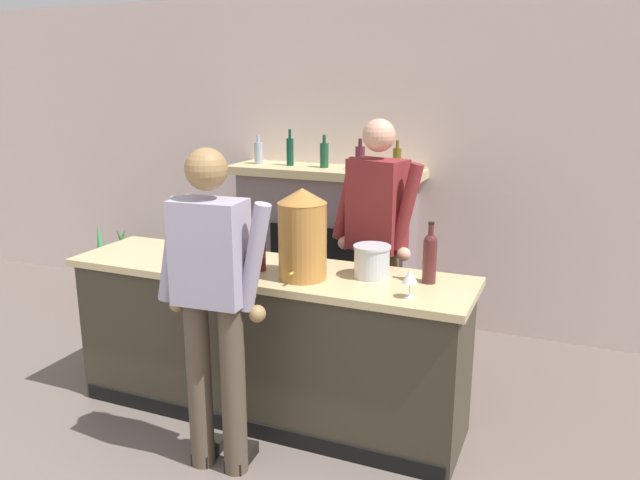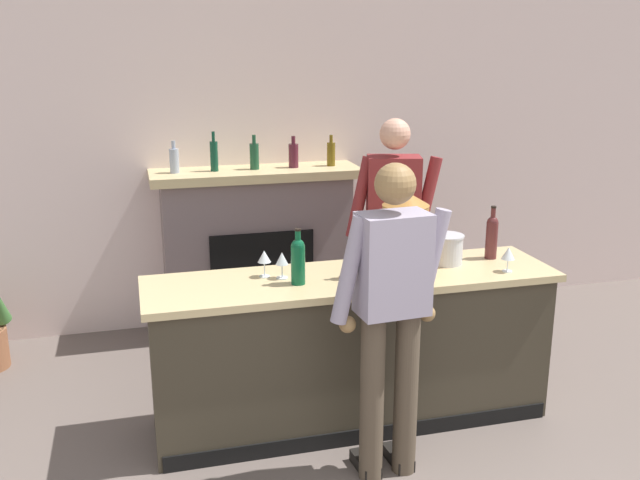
% 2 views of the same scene
% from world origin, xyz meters
% --- Properties ---
extents(wall_back_panel, '(12.00, 0.07, 2.75)m').
position_xyz_m(wall_back_panel, '(0.00, 4.41, 1.38)').
color(wall_back_panel, silver).
rests_on(wall_back_panel, ground_plane).
extents(bar_counter, '(2.49, 0.65, 0.96)m').
position_xyz_m(bar_counter, '(-0.09, 2.49, 0.48)').
color(bar_counter, '#3A3426').
rests_on(bar_counter, ground_plane).
extents(fireplace_stone, '(1.65, 0.52, 1.64)m').
position_xyz_m(fireplace_stone, '(-0.38, 4.15, 0.68)').
color(fireplace_stone, slate).
rests_on(fireplace_stone, ground_plane).
extents(person_customer, '(0.66, 0.32, 1.74)m').
position_xyz_m(person_customer, '(-0.07, 1.89, 0.96)').
color(person_customer, '#4E4133').
rests_on(person_customer, ground_plane).
extents(person_bartender, '(0.64, 0.38, 1.82)m').
position_xyz_m(person_bartender, '(0.40, 3.13, 1.01)').
color(person_bartender, brown).
rests_on(person_bartender, ground_plane).
extents(copper_dispenser, '(0.28, 0.31, 0.52)m').
position_xyz_m(copper_dispenser, '(0.20, 2.40, 1.22)').
color(copper_dispenser, '#B07434').
rests_on(copper_dispenser, bar_counter).
extents(ice_bucket_steel, '(0.21, 0.21, 0.19)m').
position_xyz_m(ice_bucket_steel, '(0.55, 2.57, 1.05)').
color(ice_bucket_steel, silver).
rests_on(ice_bucket_steel, bar_counter).
extents(wine_bottle_burgundy_dark, '(0.08, 0.08, 0.33)m').
position_xyz_m(wine_bottle_burgundy_dark, '(-0.44, 2.43, 1.11)').
color(wine_bottle_burgundy_dark, '#0D502E').
rests_on(wine_bottle_burgundy_dark, bar_counter).
extents(wine_bottle_port_short, '(0.06, 0.06, 0.30)m').
position_xyz_m(wine_bottle_port_short, '(-0.09, 2.44, 1.09)').
color(wine_bottle_port_short, '#531D20').
rests_on(wine_bottle_port_short, bar_counter).
extents(wine_bottle_rose_blush, '(0.08, 0.08, 0.34)m').
position_xyz_m(wine_bottle_rose_blush, '(0.88, 2.60, 1.11)').
color(wine_bottle_rose_blush, '#512121').
rests_on(wine_bottle_rose_blush, bar_counter).
extents(wine_glass_front_left, '(0.08, 0.08, 0.15)m').
position_xyz_m(wine_glass_front_left, '(0.84, 2.32, 1.07)').
color(wine_glass_front_left, silver).
rests_on(wine_glass_front_left, bar_counter).
extents(wine_glass_front_right, '(0.07, 0.07, 0.16)m').
position_xyz_m(wine_glass_front_right, '(-0.51, 2.55, 1.08)').
color(wine_glass_front_right, silver).
rests_on(wine_glass_front_right, bar_counter).
extents(wine_glass_mid_counter, '(0.08, 0.08, 0.16)m').
position_xyz_m(wine_glass_mid_counter, '(-0.60, 2.61, 1.08)').
color(wine_glass_mid_counter, silver).
rests_on(wine_glass_mid_counter, bar_counter).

